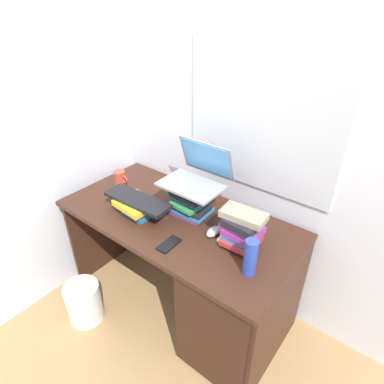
# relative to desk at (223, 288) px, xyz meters

# --- Properties ---
(ground_plane) EXTENTS (6.00, 6.00, 0.00)m
(ground_plane) POSITION_rel_desk_xyz_m (-0.36, 0.03, -0.40)
(ground_plane) COLOR #9E7A4C
(wall_back) EXTENTS (6.00, 0.06, 2.60)m
(wall_back) POSITION_rel_desk_xyz_m (-0.36, 0.42, 0.90)
(wall_back) COLOR silver
(wall_back) RESTS_ON ground
(wall_left) EXTENTS (0.05, 6.00, 2.60)m
(wall_left) POSITION_rel_desk_xyz_m (-1.17, 0.03, 0.90)
(wall_left) COLOR silver
(wall_left) RESTS_ON ground
(desk) EXTENTS (1.43, 0.70, 0.72)m
(desk) POSITION_rel_desk_xyz_m (0.00, 0.00, 0.00)
(desk) COLOR #381E14
(desk) RESTS_ON ground
(book_stack_tall) EXTENTS (0.25, 0.20, 0.18)m
(book_stack_tall) POSITION_rel_desk_xyz_m (-0.33, 0.11, 0.41)
(book_stack_tall) COLOR #8C338C
(book_stack_tall) RESTS_ON desk
(book_stack_keyboard_riser) EXTENTS (0.24, 0.20, 0.09)m
(book_stack_keyboard_riser) POSITION_rel_desk_xyz_m (-0.57, -0.09, 0.38)
(book_stack_keyboard_riser) COLOR #2672B2
(book_stack_keyboard_riser) RESTS_ON desk
(book_stack_side) EXTENTS (0.23, 0.19, 0.20)m
(book_stack_side) POSITION_rel_desk_xyz_m (0.06, 0.05, 0.43)
(book_stack_side) COLOR beige
(book_stack_side) RESTS_ON desk
(laptop) EXTENTS (0.36, 0.31, 0.23)m
(laptop) POSITION_rel_desk_xyz_m (-0.33, 0.17, 0.56)
(laptop) COLOR gray
(laptop) RESTS_ON book_stack_tall
(keyboard) EXTENTS (0.43, 0.16, 0.02)m
(keyboard) POSITION_rel_desk_xyz_m (-0.56, -0.09, 0.42)
(keyboard) COLOR black
(keyboard) RESTS_ON book_stack_keyboard_riser
(computer_mouse) EXTENTS (0.06, 0.10, 0.04)m
(computer_mouse) POSITION_rel_desk_xyz_m (-0.10, 0.03, 0.35)
(computer_mouse) COLOR #A5A8AD
(computer_mouse) RESTS_ON desk
(mug) EXTENTS (0.12, 0.08, 0.10)m
(mug) POSITION_rel_desk_xyz_m (-0.92, 0.08, 0.38)
(mug) COLOR #B23F33
(mug) RESTS_ON desk
(water_bottle) EXTENTS (0.06, 0.06, 0.19)m
(water_bottle) POSITION_rel_desk_xyz_m (0.19, -0.10, 0.42)
(water_bottle) COLOR #263FA5
(water_bottle) RESTS_ON desk
(cell_phone) EXTENTS (0.07, 0.14, 0.01)m
(cell_phone) POSITION_rel_desk_xyz_m (-0.23, -0.19, 0.33)
(cell_phone) COLOR black
(cell_phone) RESTS_ON desk
(wastebasket) EXTENTS (0.22, 0.22, 0.28)m
(wastebasket) POSITION_rel_desk_xyz_m (-0.76, -0.46, -0.26)
(wastebasket) COLOR silver
(wastebasket) RESTS_ON ground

